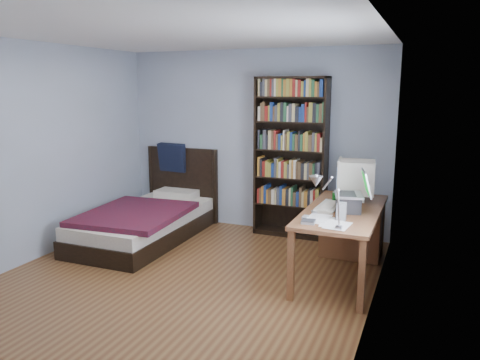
{
  "coord_description": "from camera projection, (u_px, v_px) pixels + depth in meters",
  "views": [
    {
      "loc": [
        2.32,
        -4.0,
        1.99
      ],
      "look_at": [
        0.3,
        0.87,
        0.94
      ],
      "focal_mm": 35.0,
      "sensor_mm": 36.0,
      "label": 1
    }
  ],
  "objects": [
    {
      "name": "room",
      "position": [
        181.0,
        163.0,
        4.63
      ],
      "size": [
        4.2,
        4.24,
        2.5
      ],
      "color": "brown",
      "rests_on": "ground"
    },
    {
      "name": "desk",
      "position": [
        349.0,
        226.0,
        5.39
      ],
      "size": [
        0.75,
        1.69,
        0.73
      ],
      "color": "brown",
      "rests_on": "floor"
    },
    {
      "name": "crt_monitor",
      "position": [
        355.0,
        178.0,
        5.23
      ],
      "size": [
        0.45,
        0.41,
        0.46
      ],
      "color": "beige",
      "rests_on": "desk"
    },
    {
      "name": "laptop",
      "position": [
        350.0,
        200.0,
        4.79
      ],
      "size": [
        0.43,
        0.42,
        0.44
      ],
      "color": "#2D2D30",
      "rests_on": "desk"
    },
    {
      "name": "desk_lamp",
      "position": [
        320.0,
        187.0,
        3.84
      ],
      "size": [
        0.21,
        0.47,
        0.56
      ],
      "color": "#99999E",
      "rests_on": "desk"
    },
    {
      "name": "keyboard",
      "position": [
        329.0,
        207.0,
        4.94
      ],
      "size": [
        0.21,
        0.5,
        0.05
      ],
      "primitive_type": "cube",
      "rotation": [
        0.0,
        0.07,
        -0.04
      ],
      "color": "#B6AE98",
      "rests_on": "desk"
    },
    {
      "name": "speaker",
      "position": [
        341.0,
        211.0,
        4.49
      ],
      "size": [
        0.09,
        0.09,
        0.17
      ],
      "primitive_type": "cube",
      "rotation": [
        0.0,
        0.0,
        0.05
      ],
      "color": "gray",
      "rests_on": "desk"
    },
    {
      "name": "soda_can",
      "position": [
        335.0,
        198.0,
        5.15
      ],
      "size": [
        0.07,
        0.07,
        0.12
      ],
      "primitive_type": "cylinder",
      "color": "#0B3D08",
      "rests_on": "desk"
    },
    {
      "name": "mouse",
      "position": [
        347.0,
        201.0,
        5.18
      ],
      "size": [
        0.07,
        0.12,
        0.04
      ],
      "primitive_type": "ellipsoid",
      "color": "silver",
      "rests_on": "desk"
    },
    {
      "name": "phone_silver",
      "position": [
        314.0,
        212.0,
        4.74
      ],
      "size": [
        0.08,
        0.11,
        0.02
      ],
      "primitive_type": "cube",
      "rotation": [
        0.0,
        0.0,
        0.38
      ],
      "color": "#ADADB2",
      "rests_on": "desk"
    },
    {
      "name": "phone_grey",
      "position": [
        305.0,
        217.0,
        4.57
      ],
      "size": [
        0.05,
        0.1,
        0.02
      ],
      "primitive_type": "cube",
      "rotation": [
        0.0,
        0.0,
        -0.02
      ],
      "color": "gray",
      "rests_on": "desk"
    },
    {
      "name": "external_drive",
      "position": [
        308.0,
        222.0,
        4.39
      ],
      "size": [
        0.14,
        0.14,
        0.03
      ],
      "primitive_type": "cube",
      "rotation": [
        0.0,
        0.0,
        0.09
      ],
      "color": "gray",
      "rests_on": "desk"
    },
    {
      "name": "bookshelf",
      "position": [
        291.0,
        158.0,
        6.21
      ],
      "size": [
        0.96,
        0.3,
        2.12
      ],
      "color": "black",
      "rests_on": "floor"
    },
    {
      "name": "bed",
      "position": [
        149.0,
        219.0,
        6.28
      ],
      "size": [
        1.26,
        2.2,
        1.16
      ],
      "color": "black",
      "rests_on": "floor"
    }
  ]
}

